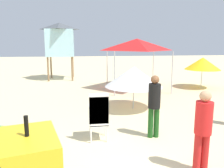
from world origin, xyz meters
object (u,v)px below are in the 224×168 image
object	(u,v)px
lifeguard_near_center	(154,102)
lifeguard_tower	(60,39)
beach_umbrella_mid	(203,63)
lifeguard_near_left	(203,126)
popup_canopy	(137,45)
beach_umbrella_left	(134,76)
stacked_plastic_chairs	(99,113)

from	to	relation	value
lifeguard_near_center	lifeguard_tower	world-z (taller)	lifeguard_tower
lifeguard_tower	beach_umbrella_mid	distance (m)	9.25
lifeguard_near_left	popup_canopy	xyz separation A→B (m)	(0.77, 8.03, 1.49)
popup_canopy	lifeguard_tower	bearing A→B (deg)	136.69
popup_canopy	beach_umbrella_mid	distance (m)	3.87
lifeguard_near_left	popup_canopy	bearing A→B (deg)	84.55
lifeguard_tower	beach_umbrella_mid	size ratio (longest dim) A/B	2.00
lifeguard_near_left	beach_umbrella_left	xyz separation A→B (m)	(-0.29, 4.37, 0.33)
lifeguard_near_left	lifeguard_near_center	size ratio (longest dim) A/B	0.97
stacked_plastic_chairs	beach_umbrella_mid	xyz separation A→B (m)	(6.34, 6.13, 0.64)
stacked_plastic_chairs	beach_umbrella_mid	size ratio (longest dim) A/B	0.67
stacked_plastic_chairs	beach_umbrella_mid	world-z (taller)	beach_umbrella_mid
lifeguard_near_left	beach_umbrella_mid	size ratio (longest dim) A/B	0.84
stacked_plastic_chairs	popup_canopy	bearing A→B (deg)	67.62
stacked_plastic_chairs	lifeguard_near_center	distance (m)	1.48
stacked_plastic_chairs	lifeguard_near_center	xyz separation A→B (m)	(1.47, 0.03, 0.22)
lifeguard_near_center	stacked_plastic_chairs	bearing A→B (deg)	-178.86
stacked_plastic_chairs	popup_canopy	size ratio (longest dim) A/B	0.44
lifeguard_near_center	beach_umbrella_left	size ratio (longest dim) A/B	0.77
stacked_plastic_chairs	lifeguard_near_center	world-z (taller)	lifeguard_near_center
lifeguard_tower	stacked_plastic_chairs	bearing A→B (deg)	-80.60
beach_umbrella_left	beach_umbrella_mid	distance (m)	5.89
lifeguard_near_center	popup_canopy	world-z (taller)	popup_canopy
popup_canopy	beach_umbrella_left	bearing A→B (deg)	-106.03
popup_canopy	lifeguard_near_left	bearing A→B (deg)	-95.45
lifeguard_near_left	lifeguard_near_center	bearing A→B (deg)	102.46
stacked_plastic_chairs	beach_umbrella_left	world-z (taller)	beach_umbrella_left
lifeguard_near_left	lifeguard_near_center	world-z (taller)	lifeguard_near_center
popup_canopy	lifeguard_tower	world-z (taller)	lifeguard_tower
beach_umbrella_mid	beach_umbrella_left	bearing A→B (deg)	-144.18
popup_canopy	stacked_plastic_chairs	bearing A→B (deg)	-112.38
stacked_plastic_chairs	lifeguard_tower	bearing A→B (deg)	99.40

